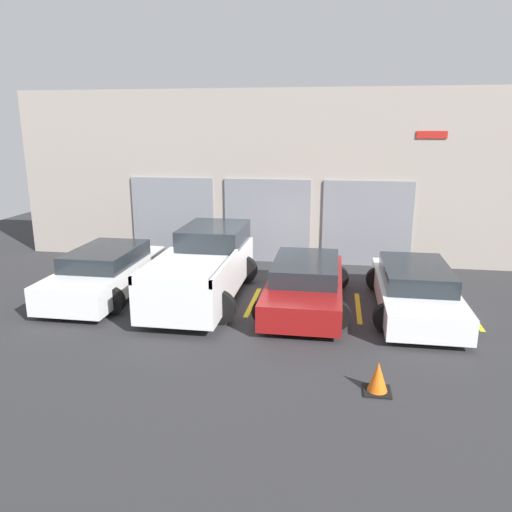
{
  "coord_description": "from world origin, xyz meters",
  "views": [
    {
      "loc": [
        2.01,
        -13.09,
        4.4
      ],
      "look_at": [
        0.0,
        -0.58,
        1.1
      ],
      "focal_mm": 35.0,
      "sensor_mm": 36.0,
      "label": 1
    }
  ],
  "objects_px": {
    "sedan_side": "(305,283)",
    "van_right": "(106,272)",
    "pickup_truck": "(204,267)",
    "traffic_cone": "(378,378)",
    "sedan_white": "(415,289)"
  },
  "relations": [
    {
      "from": "traffic_cone",
      "to": "sedan_side",
      "type": "bearing_deg",
      "value": 109.97
    },
    {
      "from": "van_right",
      "to": "pickup_truck",
      "type": "bearing_deg",
      "value": 4.75
    },
    {
      "from": "sedan_white",
      "to": "van_right",
      "type": "height_order",
      "value": "van_right"
    },
    {
      "from": "van_right",
      "to": "traffic_cone",
      "type": "height_order",
      "value": "van_right"
    },
    {
      "from": "pickup_truck",
      "to": "traffic_cone",
      "type": "relative_size",
      "value": 9.17
    },
    {
      "from": "pickup_truck",
      "to": "van_right",
      "type": "xyz_separation_m",
      "value": [
        -2.68,
        -0.22,
        -0.21
      ]
    },
    {
      "from": "sedan_side",
      "to": "van_right",
      "type": "xyz_separation_m",
      "value": [
        -5.35,
        -0.0,
        0.04
      ]
    },
    {
      "from": "sedan_side",
      "to": "traffic_cone",
      "type": "xyz_separation_m",
      "value": [
        1.5,
        -4.14,
        -0.31
      ]
    },
    {
      "from": "traffic_cone",
      "to": "van_right",
      "type": "bearing_deg",
      "value": 148.92
    },
    {
      "from": "pickup_truck",
      "to": "sedan_white",
      "type": "distance_m",
      "value": 5.36
    },
    {
      "from": "pickup_truck",
      "to": "sedan_white",
      "type": "relative_size",
      "value": 1.08
    },
    {
      "from": "sedan_side",
      "to": "pickup_truck",
      "type": "bearing_deg",
      "value": 175.33
    },
    {
      "from": "pickup_truck",
      "to": "van_right",
      "type": "bearing_deg",
      "value": -175.25
    },
    {
      "from": "van_right",
      "to": "sedan_side",
      "type": "bearing_deg",
      "value": 0.04
    },
    {
      "from": "pickup_truck",
      "to": "sedan_white",
      "type": "xyz_separation_m",
      "value": [
        5.35,
        -0.22,
        -0.26
      ]
    }
  ]
}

